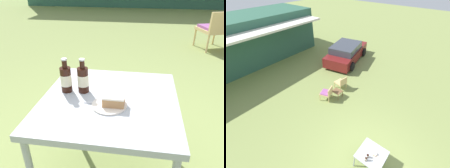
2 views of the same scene
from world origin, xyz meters
TOP-DOWN VIEW (x-y plane):
  - ground_plane at (0.00, 0.00)m, footprint 60.00×60.00m
  - cabin_building at (0.33, 10.63)m, footprint 11.26×4.79m
  - parked_car at (5.59, 5.10)m, footprint 4.27×2.66m
  - wicker_chair_cushioned at (1.54, 3.35)m, footprint 0.65×0.67m
  - wicker_chair_plain at (2.71, 3.33)m, footprint 0.57×0.61m
  - garden_side_table at (2.00, 3.06)m, footprint 0.40×0.46m
  - patio_table at (0.00, 0.00)m, footprint 0.85×0.86m
  - cake_on_plate at (0.03, -0.09)m, footprint 0.21×0.21m
  - cola_bottle_near at (-0.19, 0.06)m, footprint 0.07×0.07m
  - cola_bottle_far at (-0.30, 0.05)m, footprint 0.07×0.07m
  - fork at (-0.06, -0.07)m, footprint 0.18×0.03m
  - loose_bottle_cap at (0.00, -0.01)m, footprint 0.03×0.03m

SIDE VIEW (x-z plane):
  - ground_plane at x=0.00m, z-range 0.00..0.00m
  - garden_side_table at x=2.00m, z-range 0.15..0.55m
  - wicker_chair_plain at x=2.71m, z-range 0.05..0.81m
  - wicker_chair_cushioned at x=1.54m, z-range 0.05..0.81m
  - patio_table at x=0.00m, z-range 0.28..0.96m
  - parked_car at x=5.59m, z-range -0.01..1.28m
  - fork at x=-0.06m, z-range 0.68..0.69m
  - loose_bottle_cap at x=0.00m, z-range 0.68..0.69m
  - cake_on_plate at x=0.03m, z-range 0.67..0.75m
  - cola_bottle_near at x=-0.19m, z-range 0.66..0.89m
  - cola_bottle_far at x=-0.30m, z-range 0.66..0.89m
  - cabin_building at x=0.33m, z-range 0.01..3.09m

